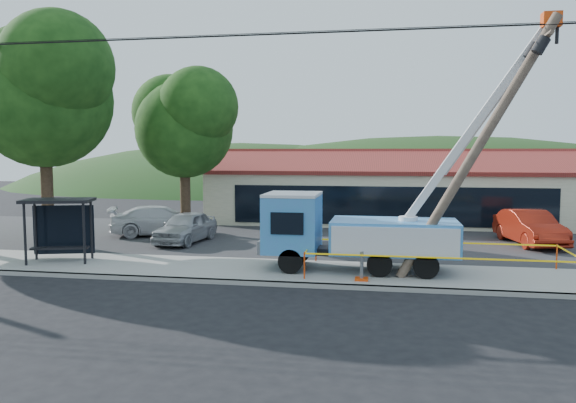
% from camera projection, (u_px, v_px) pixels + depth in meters
% --- Properties ---
extents(ground, '(120.00, 120.00, 0.00)m').
position_uv_depth(ground, '(256.00, 302.00, 16.83)').
color(ground, black).
rests_on(ground, ground).
extents(curb, '(60.00, 0.25, 0.15)m').
position_uv_depth(curb, '(270.00, 284.00, 18.88)').
color(curb, gray).
rests_on(curb, ground).
extents(sidewalk, '(60.00, 4.00, 0.15)m').
position_uv_depth(sidewalk, '(281.00, 272.00, 20.75)').
color(sidewalk, gray).
rests_on(sidewalk, ground).
extents(parking_lot, '(60.00, 12.00, 0.10)m').
position_uv_depth(parking_lot, '(310.00, 239.00, 28.60)').
color(parking_lot, '#28282B').
rests_on(parking_lot, ground).
extents(strip_mall, '(22.50, 8.53, 4.67)m').
position_uv_depth(strip_mall, '(389.00, 193.00, 35.57)').
color(strip_mall, beige).
rests_on(strip_mall, ground).
extents(tree_west_near, '(7.56, 6.72, 10.80)m').
position_uv_depth(tree_west_near, '(43.00, 86.00, 26.08)').
color(tree_west_near, '#332316').
rests_on(tree_west_near, ground).
extents(tree_lot, '(6.30, 5.60, 8.94)m').
position_uv_depth(tree_lot, '(184.00, 120.00, 30.23)').
color(tree_lot, '#332316').
rests_on(tree_lot, ground).
extents(hill_west, '(78.40, 56.00, 28.00)m').
position_uv_depth(hill_west, '(241.00, 186.00, 73.37)').
color(hill_west, '#223E16').
rests_on(hill_west, ground).
extents(hill_center, '(89.60, 64.00, 32.00)m').
position_uv_depth(hill_center, '(437.00, 188.00, 69.05)').
color(hill_center, '#223E16').
rests_on(hill_center, ground).
extents(utility_truck, '(10.18, 3.79, 8.98)m').
position_uv_depth(utility_truck, '(354.00, 229.00, 20.63)').
color(utility_truck, black).
rests_on(utility_truck, ground).
extents(leaning_pole, '(5.10, 1.88, 8.89)m').
position_uv_depth(leaning_pole, '(484.00, 137.00, 18.66)').
color(leaning_pole, '#4D3B31').
rests_on(leaning_pole, ground).
extents(bus_shelter, '(2.93, 2.25, 2.50)m').
position_uv_depth(bus_shelter, '(60.00, 215.00, 22.26)').
color(bus_shelter, black).
rests_on(bus_shelter, ground).
extents(caution_tape, '(9.06, 3.25, 0.94)m').
position_uv_depth(caution_tape, '(436.00, 255.00, 19.99)').
color(caution_tape, '#D93E0B').
rests_on(caution_tape, ground).
extents(car_silver, '(2.22, 4.57, 1.50)m').
position_uv_depth(car_silver, '(186.00, 244.00, 27.28)').
color(car_silver, '#9FA3A6').
rests_on(car_silver, ground).
extents(car_red, '(2.62, 5.17, 1.63)m').
position_uv_depth(car_red, '(529.00, 246.00, 26.68)').
color(car_red, maroon).
rests_on(car_red, ground).
extents(car_white, '(5.75, 3.93, 1.55)m').
position_uv_depth(car_white, '(162.00, 237.00, 29.63)').
color(car_white, silver).
rests_on(car_white, ground).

